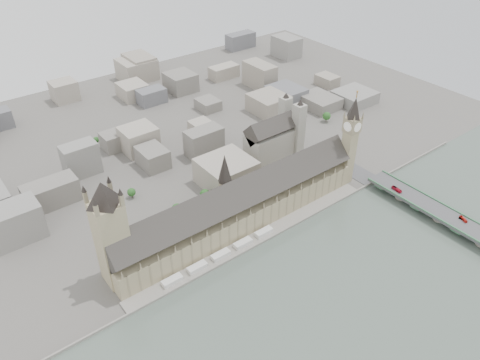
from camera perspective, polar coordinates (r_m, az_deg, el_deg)
ground at (r=445.81m, az=1.32°, el=-6.80°), size 900.00×900.00×0.00m
river_thames at (r=375.60m, az=18.29°, el=-19.87°), size 600.00×600.00×0.00m
embankment_wall at (r=436.30m, az=2.57°, el=-7.68°), size 600.00×1.50×3.00m
river_terrace at (r=440.85m, az=1.94°, el=-7.21°), size 270.00×15.00×2.00m
terrace_tents at (r=421.37m, az=-2.37°, el=-9.10°), size 118.00×7.00×4.00m
palace_of_westminster at (r=443.06m, az=-0.23°, el=-3.26°), size 265.00×40.73×55.44m
elizabeth_tower at (r=499.09m, az=13.34°, el=5.37°), size 17.00×17.00×107.50m
victoria_tower at (r=382.74m, az=-15.59°, el=-5.75°), size 30.00×30.00×100.00m
central_tower at (r=421.49m, az=-1.85°, el=0.41°), size 13.00×13.00×48.00m
westminster_bridge at (r=502.95m, az=22.48°, el=-3.61°), size 25.00×325.00×10.25m
bridge_parapets at (r=486.36m, az=26.91°, el=-5.57°), size 25.00×235.00×1.15m
westminster_abbey at (r=549.08m, az=4.21°, el=5.19°), size 68.00×36.00×64.00m
city_skyline_inland at (r=611.47m, az=-13.26°, el=6.95°), size 720.00×360.00×38.00m
park_trees at (r=474.02m, az=-4.16°, el=-2.76°), size 110.00×30.00×15.00m
red_bus_north at (r=510.08m, az=18.55°, el=-1.08°), size 3.58×12.03×3.31m
red_bus_south at (r=494.27m, az=25.58°, el=-4.32°), size 5.77×9.73×2.68m
car_silver at (r=495.09m, az=25.32°, el=-4.27°), size 1.91×4.23×1.35m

